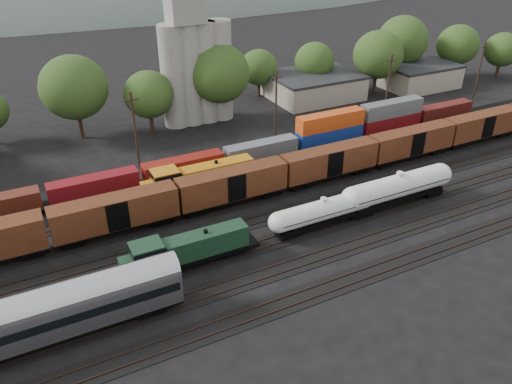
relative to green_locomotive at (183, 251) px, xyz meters
name	(u,v)px	position (x,y,z in m)	size (l,w,h in m)	color
ground	(276,215)	(14.46, 5.00, -2.39)	(600.00, 600.00, 0.00)	black
tracks	(276,215)	(14.46, 5.00, -2.35)	(180.00, 33.20, 0.20)	black
green_locomotive	(183,251)	(0.00, 0.00, 0.00)	(15.74, 2.78, 4.17)	black
tank_car_a	(323,211)	(18.16, 0.00, -0.03)	(15.01, 2.69, 3.94)	white
tank_car_b	(398,187)	(30.00, 0.00, 0.37)	(17.81, 3.19, 4.67)	white
passenger_coach	(37,317)	(-15.20, -5.00, 1.18)	(25.82, 3.18, 5.86)	silver
orange_locomotive	(197,178)	(7.40, 15.00, 0.12)	(17.58, 2.93, 4.39)	black
boxcar_string	(232,185)	(10.55, 10.00, 0.73)	(138.20, 2.90, 4.20)	black
container_wall	(194,164)	(8.81, 20.00, -0.30)	(160.00, 2.60, 5.80)	black
grain_silo	(195,62)	(17.74, 41.00, 8.86)	(13.40, 5.00, 29.00)	gray
industrial_sheds	(216,107)	(21.09, 40.25, 0.17)	(119.38, 17.26, 5.10)	#9E937F
tree_band	(187,81)	(15.75, 40.71, 5.64)	(162.58, 21.25, 14.52)	black
utility_poles	(210,116)	(14.46, 27.00, 3.82)	(122.20, 0.36, 12.00)	black
distant_hills	(92,22)	(38.38, 265.00, -22.95)	(860.00, 286.00, 130.00)	#59665B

